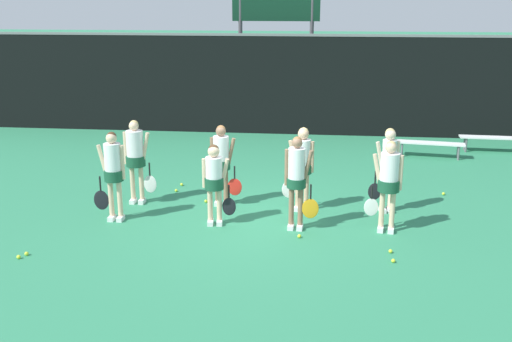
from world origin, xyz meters
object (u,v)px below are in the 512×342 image
at_px(player_6, 302,161).
at_px(tennis_ball_3, 443,194).
at_px(player_1, 214,178).
at_px(tennis_ball_0, 393,261).
at_px(tennis_ball_1, 19,257).
at_px(tennis_ball_6, 390,251).
at_px(tennis_ball_7, 299,236).
at_px(scoreboard, 276,10).
at_px(bench_far, 496,139).
at_px(tennis_ball_5, 176,190).
at_px(tennis_ball_2, 27,254).
at_px(player_7, 388,163).
at_px(player_4, 136,154).
at_px(tennis_ball_4, 182,184).
at_px(player_5, 222,158).
at_px(player_0, 113,169).
at_px(player_2, 297,175).
at_px(tennis_ball_8, 206,201).
at_px(bench_courtside, 430,144).
at_px(player_3, 389,178).

height_order(player_6, tennis_ball_3, player_6).
bearing_deg(player_1, tennis_ball_0, -30.73).
relative_size(tennis_ball_0, tennis_ball_1, 0.97).
xyz_separation_m(tennis_ball_6, tennis_ball_7, (-1.61, 0.51, 0.00)).
height_order(scoreboard, bench_far, scoreboard).
bearing_deg(player_6, tennis_ball_7, -80.10).
bearing_deg(tennis_ball_5, tennis_ball_7, -39.86).
relative_size(tennis_ball_2, tennis_ball_6, 1.04).
bearing_deg(tennis_ball_3, player_7, -138.56).
xyz_separation_m(player_4, tennis_ball_4, (0.66, 1.29, -1.05)).
bearing_deg(player_7, player_5, 168.08).
xyz_separation_m(tennis_ball_1, tennis_ball_5, (1.80, 3.88, -0.00)).
height_order(bench_far, tennis_ball_4, bench_far).
relative_size(tennis_ball_0, tennis_ball_4, 1.00).
bearing_deg(player_0, tennis_ball_2, -117.67).
bearing_deg(player_6, tennis_ball_1, -138.44).
relative_size(player_0, tennis_ball_6, 26.17).
bearing_deg(player_2, tennis_ball_8, 151.33).
bearing_deg(bench_courtside, player_6, -117.87).
xyz_separation_m(tennis_ball_5, tennis_ball_8, (0.82, -0.67, 0.00)).
relative_size(tennis_ball_4, tennis_ball_5, 1.06).
xyz_separation_m(player_0, player_5, (1.96, 1.14, -0.04)).
relative_size(bench_courtside, player_3, 1.06).
xyz_separation_m(player_0, tennis_ball_0, (5.30, -1.45, -1.03)).
xyz_separation_m(player_2, player_6, (0.07, 1.06, -0.01)).
distance_m(player_1, tennis_ball_0, 3.70).
relative_size(bench_far, tennis_ball_3, 29.97).
distance_m(player_6, tennis_ball_4, 3.35).
height_order(bench_courtside, player_6, player_6).
relative_size(player_2, tennis_ball_4, 26.32).
distance_m(player_4, tennis_ball_4, 1.79).
distance_m(bench_far, tennis_ball_1, 13.16).
bearing_deg(tennis_ball_4, player_2, -40.82).
relative_size(bench_courtside, player_2, 1.03).
height_order(scoreboard, tennis_ball_0, scoreboard).
relative_size(tennis_ball_6, tennis_ball_8, 1.01).
bearing_deg(player_5, player_0, -149.76).
relative_size(tennis_ball_2, tennis_ball_8, 1.05).
xyz_separation_m(tennis_ball_0, tennis_ball_3, (1.52, 3.77, -0.00)).
height_order(bench_far, player_0, player_0).
distance_m(player_7, tennis_ball_0, 2.72).
distance_m(tennis_ball_2, tennis_ball_3, 8.83).
bearing_deg(tennis_ball_2, player_7, 24.62).
bearing_deg(player_7, tennis_ball_1, -165.44).
xyz_separation_m(player_1, tennis_ball_6, (3.28, -1.04, -0.92)).
height_order(player_2, tennis_ball_3, player_2).
bearing_deg(player_1, player_0, 172.64).
xyz_separation_m(player_0, tennis_ball_5, (0.77, 1.89, -1.03)).
relative_size(bench_courtside, tennis_ball_8, 27.46).
bearing_deg(tennis_ball_4, player_4, -117.24).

